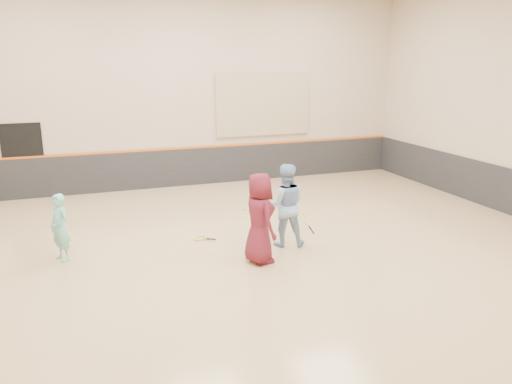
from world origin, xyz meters
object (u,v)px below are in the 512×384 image
object	(u,v)px
instructor	(285,205)
spare_racket	(200,237)
young_man	(259,218)
girl	(60,228)

from	to	relation	value
instructor	spare_racket	distance (m)	2.12
spare_racket	young_man	bearing A→B (deg)	-63.47
girl	spare_racket	world-z (taller)	girl
instructor	girl	bearing A→B (deg)	7.87
girl	young_man	bearing A→B (deg)	35.49
girl	instructor	bearing A→B (deg)	47.26
instructor	spare_racket	xyz separation A→B (m)	(-1.67, 0.98, -0.86)
instructor	young_man	size ratio (longest dim) A/B	0.99
spare_racket	girl	bearing A→B (deg)	-175.05
girl	young_man	xyz separation A→B (m)	(3.72, -1.42, 0.22)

